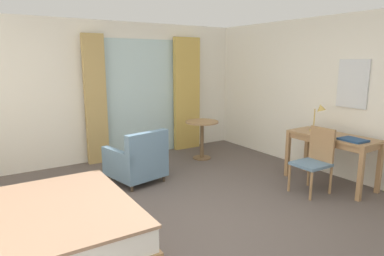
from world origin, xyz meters
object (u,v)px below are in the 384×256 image
Objects in this scene: desk_lamp at (320,111)px; closed_book at (353,140)px; desk_chair at (315,158)px; bed at (20,237)px; writing_desk at (332,141)px; round_cafe_table at (202,131)px; armchair_by_window at (137,161)px.

desk_lamp is 1.32× the size of closed_book.
closed_book is (0.36, -0.32, 0.28)m from desk_chair.
bed is 2.14× the size of desk_chair.
closed_book is (-0.14, -0.67, -0.31)m from desk_lamp.
writing_desk is 3.80× the size of closed_book.
closed_book is at bearing -73.00° from round_cafe_table.
desk_lamp reaches higher than bed.
bed is 2.72× the size of round_cafe_table.
armchair_by_window reaches higher than closed_book.
closed_book is at bearing -41.04° from desk_chair.
bed is 4.34m from desk_lamp.
writing_desk is 1.77× the size of round_cafe_table.
desk_lamp is 2.93m from armchair_by_window.
closed_book is 0.46× the size of round_cafe_table.
bed is 2.21× the size of armchair_by_window.
round_cafe_table is (-0.92, 1.87, -0.55)m from desk_lamp.
closed_book is at bearing -103.29° from writing_desk.
desk_chair is at bearing 142.64° from closed_book.
desk_lamp reaches higher than round_cafe_table.
round_cafe_table is (3.33, 1.88, 0.27)m from bed.
bed reaches higher than armchair_by_window.
desk_chair is 2.63m from armchair_by_window.
writing_desk is 2.88× the size of desk_lamp.
armchair_by_window is at bearing 37.89° from bed.
armchair_by_window is at bearing 150.89° from desk_lamp.
writing_desk is at bearing -3.88° from bed.
armchair_by_window is (-2.47, 1.38, -0.76)m from desk_lamp.
desk_lamp is 0.61× the size of round_cafe_table.
writing_desk reaches higher than round_cafe_table.
closed_book is 2.67m from round_cafe_table.
bed is at bearing -150.57° from round_cafe_table.
bed is 5.85× the size of closed_book.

